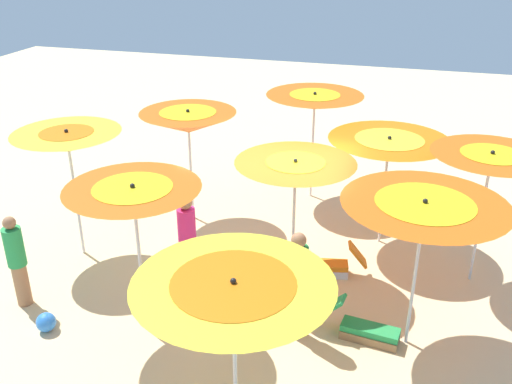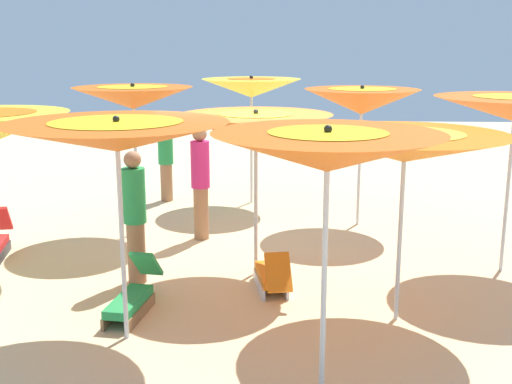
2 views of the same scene
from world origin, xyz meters
TOP-DOWN VIEW (x-y plane):
  - ground at (0.00, 0.00)m, footprint 35.19×35.19m
  - beach_umbrella_0 at (-0.72, 3.41)m, footprint 1.96×1.96m
  - beach_umbrella_1 at (-1.65, 1.74)m, footprint 2.27×2.27m
  - beach_umbrella_2 at (-3.37, 0.01)m, footprint 2.13×2.13m
  - beach_umbrella_3 at (1.33, 2.40)m, footprint 2.28×2.28m
  - beach_umbrella_4 at (0.05, 0.34)m, footprint 2.02×2.02m
  - beach_umbrella_5 at (-1.59, -2.22)m, footprint 1.95×1.95m
  - beach_umbrella_6 at (3.67, 0.45)m, footprint 2.25×2.25m
  - beach_umbrella_7 at (2.14, -1.52)m, footprint 1.93×1.93m
  - beach_umbrella_8 at (0.37, -3.71)m, footprint 1.91×1.91m
  - lounger_0 at (1.43, 1.74)m, footprint 0.47×1.30m
  - lounger_1 at (-0.19, 0.98)m, footprint 0.54×1.21m
  - beachgoer_0 at (1.61, 0.75)m, footprint 0.30×0.30m
  - beachgoer_1 at (2.09, -3.76)m, footprint 0.30×0.30m
  - beachgoer_2 at (1.03, -1.23)m, footprint 0.30×0.30m
  - beach_ball at (2.60, -2.99)m, footprint 0.30×0.30m

SIDE VIEW (x-z plane):
  - ground at x=0.00m, z-range -0.04..0.00m
  - beach_ball at x=2.60m, z-range 0.00..0.30m
  - lounger_1 at x=-0.19m, z-range -0.11..0.53m
  - lounger_0 at x=1.43m, z-range -0.11..0.53m
  - beachgoer_1 at x=2.09m, z-range 0.03..1.66m
  - beachgoer_0 at x=1.61m, z-range 0.05..1.82m
  - beachgoer_2 at x=1.03m, z-range 0.05..1.89m
  - beach_umbrella_4 at x=0.05m, z-range 0.86..3.13m
  - beach_umbrella_1 at x=-1.65m, z-range 0.90..3.12m
  - beach_umbrella_6 at x=3.67m, z-range 0.87..3.15m
  - beach_umbrella_5 at x=-1.59m, z-range 0.95..3.37m
  - beach_umbrella_3 at x=1.33m, z-range 1.00..3.40m
  - beach_umbrella_0 at x=-0.72m, z-range 1.00..3.46m
  - beach_umbrella_7 at x=2.14m, z-range 1.01..3.50m
  - beach_umbrella_2 at x=-3.37m, z-range 1.02..3.50m
  - beach_umbrella_8 at x=0.37m, z-range 1.02..3.52m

